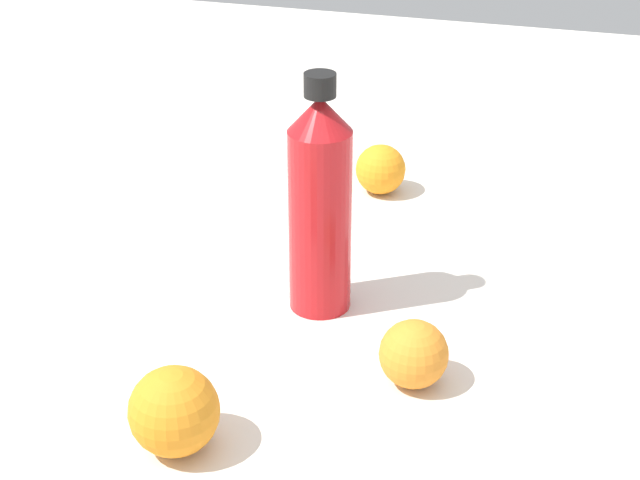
% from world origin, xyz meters
% --- Properties ---
extents(ground_plane, '(2.40, 2.40, 0.00)m').
position_xyz_m(ground_plane, '(0.00, 0.00, 0.00)').
color(ground_plane, silver).
extents(water_bottle, '(0.07, 0.07, 0.26)m').
position_xyz_m(water_bottle, '(0.02, 0.04, 0.12)').
color(water_bottle, red).
rests_on(water_bottle, ground_plane).
extents(orange_0, '(0.08, 0.08, 0.08)m').
position_xyz_m(orange_0, '(-0.03, -0.22, 0.04)').
color(orange_0, orange).
rests_on(orange_0, ground_plane).
extents(orange_1, '(0.07, 0.07, 0.07)m').
position_xyz_m(orange_1, '(0.02, 0.34, 0.03)').
color(orange_1, orange).
rests_on(orange_1, ground_plane).
extents(orange_2, '(0.07, 0.07, 0.07)m').
position_xyz_m(orange_2, '(0.15, -0.07, 0.03)').
color(orange_2, orange).
rests_on(orange_2, ground_plane).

